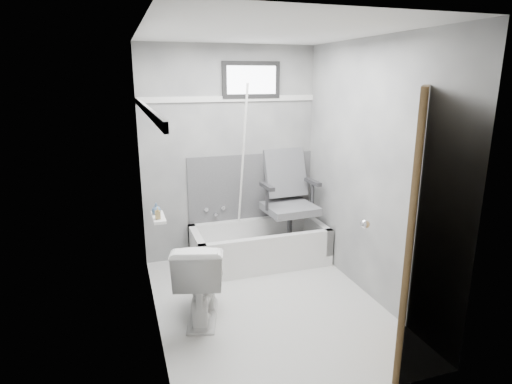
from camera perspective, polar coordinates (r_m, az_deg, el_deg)
name	(u,v)px	position (r m, az deg, el deg)	size (l,w,h in m)	color
floor	(268,305)	(4.12, 1.57, -14.80)	(2.60, 2.60, 0.00)	silver
ceiling	(270,31)	(3.59, 1.86, 20.64)	(2.60, 2.60, 0.00)	silver
wall_back	(230,154)	(4.89, -3.48, 5.03)	(2.00, 0.02, 2.40)	slate
wall_front	(345,229)	(2.54, 11.72, -4.88)	(2.00, 0.02, 2.40)	slate
wall_left	(149,189)	(3.47, -14.02, 0.41)	(0.02, 2.60, 2.40)	slate
wall_right	(370,172)	(4.11, 14.94, 2.61)	(0.02, 2.60, 2.40)	slate
bathtub	(259,245)	(4.89, 0.45, -7.06)	(1.50, 0.70, 0.42)	white
office_chair	(290,201)	(4.88, 4.57, -1.24)	(0.65, 0.65, 1.13)	#5E5E63
toilet	(201,278)	(3.80, -7.39, -11.34)	(0.42, 0.75, 0.73)	white
door	(472,241)	(3.20, 26.86, -5.82)	(0.78, 0.78, 2.00)	brown
window	(251,80)	(4.87, -0.65, 14.71)	(0.66, 0.04, 0.40)	black
backerboard	(251,187)	(5.03, -0.63, 0.69)	(1.50, 0.02, 0.78)	#4C4C4F
trim_back	(229,99)	(4.81, -3.56, 12.30)	(2.00, 0.02, 0.06)	white
trim_left	(146,109)	(3.37, -14.48, 10.67)	(0.02, 2.60, 0.06)	white
pole	(242,171)	(4.71, -1.87, 2.80)	(0.02, 0.02, 1.95)	white
shelf	(158,217)	(3.73, -12.88, -3.31)	(0.10, 0.32, 0.03)	white
soap_bottle_a	(158,213)	(3.63, -12.97, -2.72)	(0.04, 0.04, 0.10)	#A08850
soap_bottle_b	(156,209)	(3.77, -13.17, -2.18)	(0.08, 0.08, 0.10)	slate
faucet	(215,211)	(4.97, -5.51, -2.57)	(0.26, 0.10, 0.16)	silver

